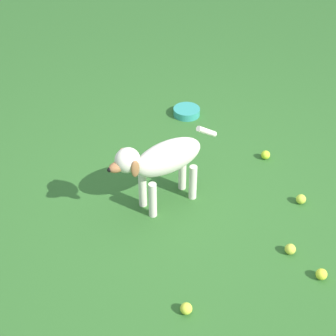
{
  "coord_description": "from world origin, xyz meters",
  "views": [
    {
      "loc": [
        -2.5,
        0.32,
        2.37
      ],
      "look_at": [
        0.17,
        0.17,
        0.28
      ],
      "focal_mm": 56.72,
      "sensor_mm": 36.0,
      "label": 1
    }
  ],
  "objects_px": {
    "tennis_ball_1": "(321,274)",
    "water_bowl": "(187,112)",
    "tennis_ball_2": "(301,199)",
    "tennis_ball_3": "(266,155)",
    "dog": "(162,161)",
    "tennis_ball_4": "(290,249)",
    "tennis_ball_0": "(186,309)"
  },
  "relations": [
    {
      "from": "tennis_ball_1",
      "to": "water_bowl",
      "type": "distance_m",
      "value": 1.89
    },
    {
      "from": "tennis_ball_2",
      "to": "tennis_ball_3",
      "type": "distance_m",
      "value": 0.52
    },
    {
      "from": "dog",
      "to": "tennis_ball_3",
      "type": "distance_m",
      "value": 0.97
    },
    {
      "from": "tennis_ball_2",
      "to": "water_bowl",
      "type": "xyz_separation_m",
      "value": [
        1.14,
        0.67,
        -0.0
      ]
    },
    {
      "from": "dog",
      "to": "tennis_ball_2",
      "type": "bearing_deg",
      "value": 146.53
    },
    {
      "from": "tennis_ball_3",
      "to": "water_bowl",
      "type": "distance_m",
      "value": 0.83
    },
    {
      "from": "tennis_ball_2",
      "to": "tennis_ball_3",
      "type": "height_order",
      "value": "same"
    },
    {
      "from": "water_bowl",
      "to": "dog",
      "type": "bearing_deg",
      "value": 166.87
    },
    {
      "from": "tennis_ball_4",
      "to": "tennis_ball_2",
      "type": "bearing_deg",
      "value": -21.97
    },
    {
      "from": "dog",
      "to": "tennis_ball_2",
      "type": "xyz_separation_m",
      "value": [
        -0.05,
        -0.92,
        -0.33
      ]
    },
    {
      "from": "tennis_ball_0",
      "to": "tennis_ball_4",
      "type": "relative_size",
      "value": 1.0
    },
    {
      "from": "tennis_ball_2",
      "to": "tennis_ball_4",
      "type": "xyz_separation_m",
      "value": [
        -0.44,
        0.18,
        0.0
      ]
    },
    {
      "from": "tennis_ball_3",
      "to": "tennis_ball_4",
      "type": "distance_m",
      "value": 0.95
    },
    {
      "from": "tennis_ball_4",
      "to": "water_bowl",
      "type": "distance_m",
      "value": 1.66
    },
    {
      "from": "tennis_ball_2",
      "to": "water_bowl",
      "type": "relative_size",
      "value": 0.3
    },
    {
      "from": "tennis_ball_0",
      "to": "water_bowl",
      "type": "xyz_separation_m",
      "value": [
        1.98,
        -0.17,
        -0.0
      ]
    },
    {
      "from": "tennis_ball_1",
      "to": "tennis_ball_3",
      "type": "height_order",
      "value": "same"
    },
    {
      "from": "dog",
      "to": "tennis_ball_0",
      "type": "height_order",
      "value": "dog"
    },
    {
      "from": "dog",
      "to": "tennis_ball_4",
      "type": "relative_size",
      "value": 10.81
    },
    {
      "from": "tennis_ball_0",
      "to": "tennis_ball_1",
      "type": "relative_size",
      "value": 1.0
    },
    {
      "from": "tennis_ball_1",
      "to": "water_bowl",
      "type": "height_order",
      "value": "tennis_ball_1"
    },
    {
      "from": "tennis_ball_2",
      "to": "tennis_ball_3",
      "type": "relative_size",
      "value": 1.0
    },
    {
      "from": "dog",
      "to": "water_bowl",
      "type": "xyz_separation_m",
      "value": [
        1.1,
        -0.26,
        -0.33
      ]
    },
    {
      "from": "tennis_ball_3",
      "to": "tennis_ball_4",
      "type": "bearing_deg",
      "value": 177.4
    },
    {
      "from": "tennis_ball_3",
      "to": "tennis_ball_4",
      "type": "height_order",
      "value": "same"
    },
    {
      "from": "tennis_ball_2",
      "to": "tennis_ball_1",
      "type": "bearing_deg",
      "value": 175.77
    },
    {
      "from": "dog",
      "to": "tennis_ball_0",
      "type": "xyz_separation_m",
      "value": [
        -0.88,
        -0.09,
        -0.33
      ]
    },
    {
      "from": "tennis_ball_4",
      "to": "tennis_ball_3",
      "type": "bearing_deg",
      "value": -2.6
    },
    {
      "from": "tennis_ball_2",
      "to": "tennis_ball_4",
      "type": "height_order",
      "value": "same"
    },
    {
      "from": "tennis_ball_0",
      "to": "water_bowl",
      "type": "relative_size",
      "value": 0.3
    },
    {
      "from": "tennis_ball_3",
      "to": "water_bowl",
      "type": "relative_size",
      "value": 0.3
    },
    {
      "from": "tennis_ball_4",
      "to": "water_bowl",
      "type": "xyz_separation_m",
      "value": [
        1.58,
        0.49,
        -0.0
      ]
    }
  ]
}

